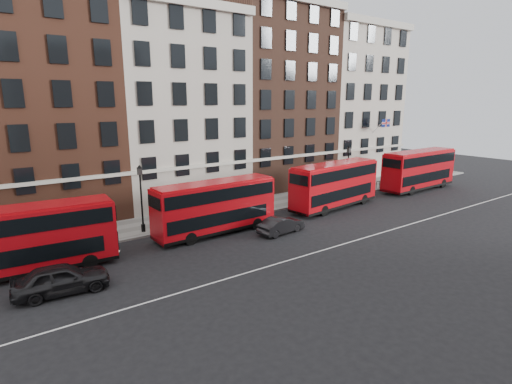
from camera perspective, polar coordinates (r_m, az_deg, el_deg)
ground at (r=28.90m, az=4.07°, el=-7.90°), size 120.00×120.00×0.00m
pavement at (r=37.13m, az=-6.32°, el=-3.07°), size 80.00×5.00×0.15m
kerb at (r=35.06m, az=-4.31°, el=-3.99°), size 80.00×0.30×0.16m
road_centre_line at (r=27.50m, az=6.76°, el=-9.07°), size 70.00×0.12×0.01m
building_terrace at (r=42.19m, az=-12.10°, el=12.62°), size 64.00×11.95×22.00m
bus_a at (r=27.51m, az=-30.01°, el=-5.80°), size 10.13×3.11×4.20m
bus_b at (r=31.22m, az=-5.85°, el=-2.01°), size 10.06×2.72×4.20m
bus_c at (r=39.30m, az=11.18°, el=1.12°), size 10.79×3.71×4.44m
bus_d at (r=50.30m, az=22.24°, el=3.06°), size 11.08×2.95×4.62m
car_rear at (r=24.52m, az=-26.04°, el=-11.08°), size 5.06×2.41×1.67m
car_front at (r=31.67m, az=3.61°, el=-4.72°), size 4.22×1.88×1.35m
lamp_post_left at (r=32.18m, az=-16.08°, el=-0.49°), size 0.44×0.44×5.33m
lamp_post_right at (r=45.24m, az=13.01°, el=3.46°), size 0.44×0.44×5.33m
traffic_light at (r=53.21m, az=20.91°, el=3.63°), size 0.25×0.45×3.27m
iron_railings at (r=38.85m, az=-7.94°, el=-1.52°), size 6.60×0.06×1.00m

